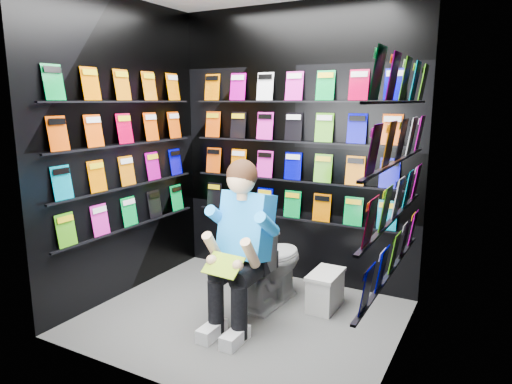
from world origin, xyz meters
The scene contains 13 objects.
floor centered at (0.00, 0.00, 0.00)m, with size 2.40×2.40×0.00m, color #585856.
wall_back centered at (0.00, 1.00, 1.30)m, with size 2.40×0.04×2.60m, color black.
wall_front centered at (0.00, -1.00, 1.30)m, with size 2.40×0.04×2.60m, color black.
wall_left centered at (-1.20, 0.00, 1.30)m, with size 0.04×2.00×2.60m, color black.
wall_right centered at (1.20, 0.00, 1.30)m, with size 0.04×2.00×2.60m, color black.
comics_back centered at (0.00, 0.97, 1.31)m, with size 2.10×0.06×1.37m, color #E94D07, non-canonical shape.
comics_left centered at (-1.17, 0.00, 1.31)m, with size 0.06×1.70×1.37m, color #E94D07, non-canonical shape.
comics_right centered at (1.17, 0.00, 1.31)m, with size 0.06×1.70×1.37m, color #E94D07, non-canonical shape.
toilet centered at (0.06, 0.37, 0.37)m, with size 0.42×0.75×0.73m, color white.
longbox centered at (0.52, 0.50, 0.14)m, with size 0.21×0.38×0.29m, color silver.
longbox_lid centered at (0.52, 0.50, 0.30)m, with size 0.23×0.40×0.03m, color silver.
reader centered at (0.06, -0.01, 0.77)m, with size 0.52×0.77×1.41m, color #0880EC, non-canonical shape.
held_comic centered at (0.06, -0.36, 0.58)m, with size 0.28×0.01×0.20m, color green.
Camera 1 is at (1.74, -2.95, 1.73)m, focal length 32.00 mm.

